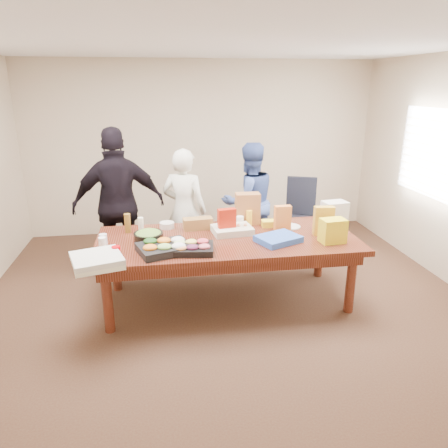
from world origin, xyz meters
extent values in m
cube|color=#47301E|center=(0.00, 0.00, -0.01)|extent=(5.50, 5.00, 0.02)
cube|color=white|center=(0.00, 0.00, 2.71)|extent=(5.50, 5.00, 0.02)
cube|color=beige|center=(0.00, 2.50, 1.35)|extent=(5.50, 0.04, 2.70)
cube|color=beige|center=(0.00, -2.50, 1.35)|extent=(5.50, 0.04, 2.70)
cube|color=white|center=(2.72, 0.60, 1.50)|extent=(0.03, 1.40, 1.10)
cube|color=beige|center=(2.68, 0.60, 1.50)|extent=(0.04, 1.36, 1.00)
cube|color=#4C1C0F|center=(0.00, 0.00, 0.38)|extent=(2.80, 1.20, 0.75)
cube|color=black|center=(1.34, 1.30, 0.51)|extent=(0.67, 0.67, 1.01)
imported|color=silver|center=(-0.40, 0.96, 0.79)|extent=(0.68, 0.58, 1.59)
imported|color=#3C5393|center=(0.50, 1.21, 0.80)|extent=(0.91, 0.79, 1.61)
imported|color=black|center=(-1.20, 0.85, 0.94)|extent=(1.15, 0.62, 1.87)
cube|color=black|center=(-0.68, -0.29, 0.79)|extent=(0.60, 0.53, 0.08)
cube|color=black|center=(-0.41, -0.33, 0.78)|extent=(0.46, 0.38, 0.06)
cube|color=beige|center=(0.08, 0.15, 0.79)|extent=(0.46, 0.37, 0.08)
cylinder|color=black|center=(-0.84, 0.01, 0.80)|extent=(0.39, 0.39, 0.10)
cube|color=blue|center=(0.51, -0.20, 0.78)|extent=(0.52, 0.47, 0.06)
cube|color=#B21F0C|center=(0.02, 0.14, 0.89)|extent=(0.21, 0.11, 0.29)
cube|color=gold|center=(1.06, -0.06, 0.91)|extent=(0.22, 0.10, 0.32)
cube|color=orange|center=(0.66, 0.16, 0.89)|extent=(0.19, 0.09, 0.29)
cylinder|color=white|center=(0.20, 0.33, 0.82)|extent=(0.08, 0.08, 0.13)
cylinder|color=yellow|center=(0.32, 0.36, 0.84)|extent=(0.08, 0.08, 0.19)
cylinder|color=brown|center=(-1.07, 0.35, 0.86)|extent=(0.08, 0.08, 0.22)
cylinder|color=#EDE9CC|center=(-0.92, 0.30, 0.84)|extent=(0.08, 0.08, 0.18)
cube|color=yellow|center=(0.57, 0.31, 0.79)|extent=(0.22, 0.14, 0.07)
cube|color=olive|center=(-0.29, 0.34, 0.82)|extent=(0.34, 0.17, 0.13)
cube|color=#9E6334|center=(0.32, 0.45, 0.94)|extent=(0.29, 0.17, 0.37)
cylinder|color=#BA0006|center=(-1.14, -0.36, 0.81)|extent=(0.11, 0.11, 0.11)
cylinder|color=white|center=(-1.30, -0.07, 0.80)|extent=(0.10, 0.10, 0.11)
cylinder|color=silver|center=(-1.30, 0.01, 0.81)|extent=(0.09, 0.09, 0.11)
cube|color=white|center=(-1.29, -0.52, 0.77)|extent=(0.53, 0.53, 0.05)
cube|color=silver|center=(-1.30, -0.54, 0.82)|extent=(0.54, 0.54, 0.05)
cylinder|color=silver|center=(0.78, 0.24, 0.76)|extent=(0.25, 0.25, 0.01)
cylinder|color=silver|center=(0.66, 0.37, 0.76)|extent=(0.27, 0.27, 0.02)
cylinder|color=silver|center=(0.13, 0.44, 0.78)|extent=(0.16, 0.16, 0.06)
cylinder|color=beige|center=(-0.64, 0.44, 0.78)|extent=(0.20, 0.20, 0.07)
cube|color=white|center=(1.30, 0.22, 0.90)|extent=(0.30, 0.23, 0.29)
cube|color=yellow|center=(1.07, -0.29, 0.88)|extent=(0.27, 0.20, 0.25)
camera|label=1|loc=(-0.69, -4.19, 2.34)|focal=33.61mm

